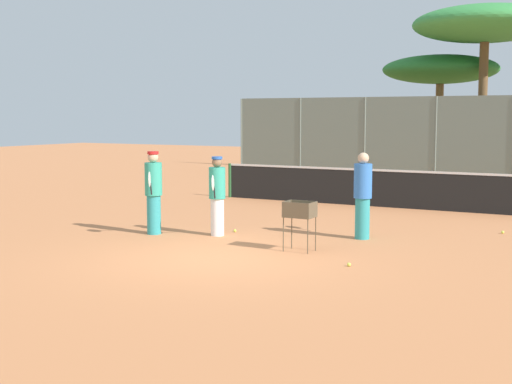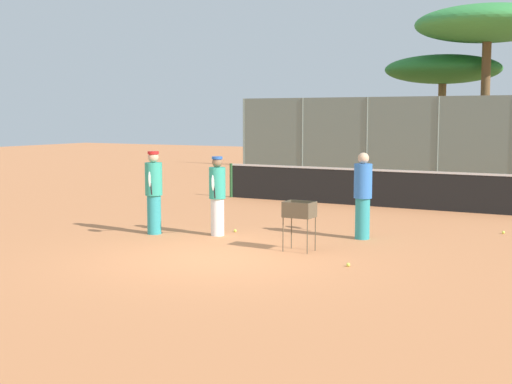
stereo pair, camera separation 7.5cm
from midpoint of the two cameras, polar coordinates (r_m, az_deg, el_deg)
The scene contains 15 objects.
ground_plane at distance 12.98m, azimuth -2.98°, elevation -5.34°, with size 80.00×80.00×0.00m, color #D37F4C.
tennis_net at distance 20.47m, azimuth 9.73°, elevation 0.39°, with size 9.75×0.10×1.07m.
back_fence at distance 32.56m, azimuth 17.27°, elevation 4.36°, with size 23.55×0.08×3.43m.
tree_0 at distance 38.96m, azimuth 14.77°, elevation 9.41°, with size 5.99×5.99×5.71m.
tree_1 at distance 36.51m, azimuth 18.10°, elevation 12.59°, with size 6.83×6.83×7.76m.
player_white_outfit at distance 15.04m, azimuth 8.68°, elevation -0.22°, with size 0.50×0.89×1.82m.
player_red_cap at distance 15.64m, azimuth -8.05°, elevation 0.05°, with size 0.56×0.85×1.81m.
player_yellow_shirt at distance 15.30m, azimuth -2.98°, elevation -0.22°, with size 0.47×0.86×1.71m.
ball_cart at distance 13.58m, azimuth 3.63°, elevation -1.74°, with size 0.56×0.41×0.96m.
tennis_ball_0 at distance 21.69m, azimuth -3.22°, elevation -0.61°, with size 0.07×0.07×0.07m, color #D1E54C.
tennis_ball_1 at distance 16.62m, azimuth 8.97°, elevation -2.75°, with size 0.07×0.07×0.07m, color #D1E54C.
tennis_ball_2 at distance 15.85m, azimuth -1.55°, elevation -3.11°, with size 0.07×0.07×0.07m, color #D1E54C.
tennis_ball_3 at distance 12.39m, azimuth 7.56°, elevation -5.78°, with size 0.07×0.07×0.07m, color #D1E54C.
tennis_ball_4 at distance 16.54m, azimuth 19.30°, elevation -3.07°, with size 0.07×0.07×0.07m, color #D1E54C.
parked_car at distance 35.45m, azimuth 18.99°, elevation 2.72°, with size 4.20×1.70×1.60m.
Camera 2 is at (6.83, -10.73, 2.59)m, focal length 50.00 mm.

